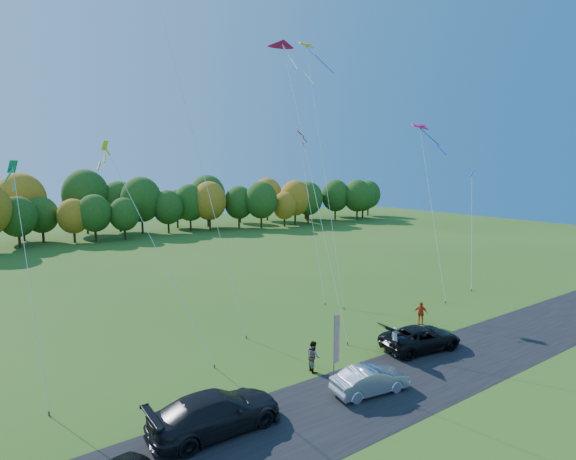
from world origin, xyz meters
TOP-DOWN VIEW (x-y plane):
  - ground at (0.00, 0.00)m, footprint 160.00×160.00m
  - asphalt_strip at (0.00, -4.00)m, footprint 90.00×6.00m
  - tree_line at (0.00, 55.00)m, footprint 116.00×12.00m
  - black_suv at (4.71, -1.70)m, footprint 5.55×3.24m
  - silver_sedan at (-1.81, -3.86)m, footprint 4.20×1.99m
  - dark_truck_a at (-9.63, -2.47)m, footprint 5.86×2.39m
  - person_tailgate_a at (2.60, -1.47)m, footprint 0.57×0.73m
  - person_tailgate_b at (-2.66, -0.31)m, footprint 0.83×0.97m
  - person_east at (8.35, 1.24)m, footprint 0.86×1.04m
  - feather_flag at (-2.10, -1.55)m, footprint 0.46×0.17m
  - kite_delta_blue at (-5.20, 10.79)m, footprint 5.29×10.70m
  - kite_parafoil_orange at (8.84, 13.23)m, footprint 7.03×13.02m
  - kite_delta_red at (2.44, 6.67)m, footprint 3.16×11.27m
  - kite_parafoil_rainbow at (16.46, 6.93)m, footprint 6.40×7.78m
  - kite_diamond_yellow at (-8.95, 6.29)m, footprint 4.35×6.78m
  - kite_diamond_green at (-15.56, 5.56)m, footprint 1.08×5.53m
  - kite_diamond_white at (6.36, 11.73)m, footprint 2.25×6.73m
  - kite_diamond_blue_low at (21.57, 6.10)m, footprint 4.95×4.04m

SIDE VIEW (x-z plane):
  - ground at x=0.00m, z-range 0.00..0.00m
  - tree_line at x=0.00m, z-range -5.00..5.00m
  - asphalt_strip at x=0.00m, z-range 0.00..0.01m
  - silver_sedan at x=-1.81m, z-range 0.00..1.33m
  - black_suv at x=4.71m, z-range 0.00..1.45m
  - person_east at x=8.35m, z-range 0.00..1.66m
  - dark_truck_a at x=-9.63m, z-range 0.00..1.70m
  - person_tailgate_b at x=-2.66m, z-range 0.00..1.72m
  - person_tailgate_a at x=2.60m, z-range 0.00..1.76m
  - feather_flag at x=-2.10m, z-range 0.38..3.92m
  - kite_diamond_blue_low at x=21.57m, z-range -0.23..11.08m
  - kite_diamond_green at x=-15.56m, z-range 0.08..11.99m
  - kite_diamond_yellow at x=-8.95m, z-range -0.18..12.92m
  - kite_diamond_white at x=6.36m, z-range -0.23..15.25m
  - kite_parafoil_rainbow at x=16.46m, z-range -0.17..15.73m
  - kite_delta_red at x=2.44m, z-range -0.20..21.97m
  - kite_parafoil_orange at x=8.84m, z-range -0.17..24.10m
  - kite_delta_blue at x=-5.20m, z-range -0.41..31.58m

